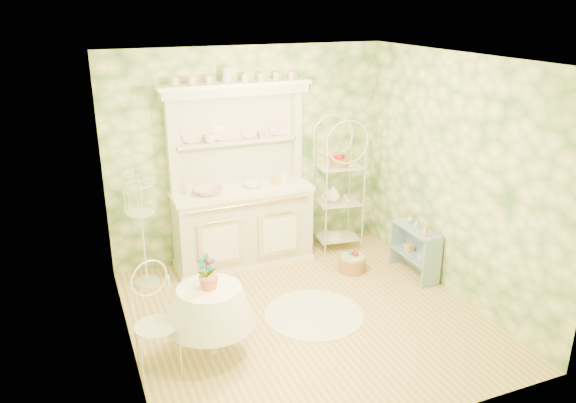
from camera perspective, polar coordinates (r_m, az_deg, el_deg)
name	(u,v)px	position (r m, az deg, el deg)	size (l,w,h in m)	color
floor	(306,317)	(6.16, 1.80, -11.60)	(3.60, 3.60, 0.00)	#D8BE77
ceiling	(309,59)	(5.28, 2.12, 14.26)	(3.60, 3.60, 0.00)	white
wall_left	(120,224)	(5.15, -16.66, -2.24)	(3.60, 3.60, 0.00)	#F6F6AE
wall_right	(455,178)	(6.49, 16.62, 2.32)	(3.60, 3.60, 0.00)	#F6F6AE
wall_back	(249,155)	(7.18, -3.95, 4.77)	(3.60, 3.60, 0.00)	#F6F6AE
wall_front	(410,276)	(4.14, 12.29, -7.44)	(3.60, 3.60, 0.00)	#F6F6AE
kitchen_dresser	(242,178)	(6.92, -4.74, 2.40)	(1.87, 0.61, 2.29)	silver
bakers_rack	(339,184)	(7.46, 5.17, 1.75)	(0.56, 0.40, 1.81)	white
side_shelf	(415,251)	(7.07, 12.74, -4.97)	(0.26, 0.71, 0.61)	#7FA2BD
round_table	(211,321)	(5.45, -7.85, -11.96)	(0.66, 0.66, 0.72)	white
cafe_chair	(156,323)	(5.27, -13.27, -11.89)	(0.44, 0.44, 0.97)	white
birdcage_stand	(142,226)	(6.71, -14.61, -2.47)	(0.35, 0.35, 1.48)	white
floor_basket	(352,263)	(7.10, 6.55, -6.20)	(0.34, 0.34, 0.22)	#AC7240
lace_rug	(314,314)	(6.20, 2.67, -11.34)	(1.07, 1.07, 0.01)	white
bowl_floral	(208,194)	(6.79, -8.08, 0.79)	(0.34, 0.34, 0.08)	white
bowl_white	(253,187)	(7.00, -3.60, 1.53)	(0.23, 0.23, 0.07)	white
cup_left	(210,141)	(6.86, -7.93, 6.15)	(0.14, 0.14, 0.11)	white
cup_right	(262,136)	(7.05, -2.67, 6.69)	(0.10, 0.10, 0.09)	white
potted_geranium	(207,275)	(5.20, -8.24, -7.40)	(0.17, 0.12, 0.33)	#3F7238
bottle_amber	(426,231)	(6.72, 13.80, -2.88)	(0.06, 0.06, 0.15)	tan
bottle_blue	(417,225)	(6.93, 12.97, -2.36)	(0.05, 0.05, 0.11)	#97B2DA
bottle_glass	(410,220)	(7.09, 12.27, -1.84)	(0.08, 0.08, 0.10)	silver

